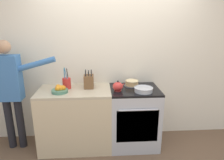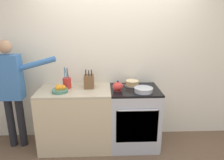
{
  "view_description": "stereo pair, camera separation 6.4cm",
  "coord_description": "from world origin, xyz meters",
  "views": [
    {
      "loc": [
        -0.25,
        -2.48,
        1.89
      ],
      "look_at": [
        -0.08,
        0.28,
        1.08
      ],
      "focal_mm": 32.0,
      "sensor_mm": 36.0,
      "label": 1
    },
    {
      "loc": [
        -0.19,
        -2.48,
        1.89
      ],
      "look_at": [
        -0.08,
        0.28,
        1.08
      ],
      "focal_mm": 32.0,
      "sensor_mm": 36.0,
      "label": 2
    }
  ],
  "objects": [
    {
      "name": "ground_plane",
      "position": [
        0.0,
        0.0,
        0.0
      ],
      "size": [
        16.0,
        16.0,
        0.0
      ],
      "primitive_type": "plane",
      "color": "brown"
    },
    {
      "name": "wall_back",
      "position": [
        0.0,
        0.65,
        1.3
      ],
      "size": [
        8.0,
        0.04,
        2.6
      ],
      "color": "silver",
      "rests_on": "ground_plane"
    },
    {
      "name": "counter_cabinet",
      "position": [
        -0.63,
        0.31,
        0.46
      ],
      "size": [
        1.06,
        0.63,
        0.93
      ],
      "color": "beige",
      "rests_on": "ground_plane"
    },
    {
      "name": "stove_range",
      "position": [
        0.27,
        0.31,
        0.46
      ],
      "size": [
        0.73,
        0.66,
        0.93
      ],
      "color": "#B7BABF",
      "rests_on": "ground_plane"
    },
    {
      "name": "layer_cake",
      "position": [
        0.24,
        0.45,
        0.97
      ],
      "size": [
        0.25,
        0.25,
        0.09
      ],
      "color": "#4C4C51",
      "rests_on": "stove_range"
    },
    {
      "name": "tea_kettle",
      "position": [
        0.01,
        0.24,
        0.99
      ],
      "size": [
        0.19,
        0.15,
        0.15
      ],
      "color": "red",
      "rests_on": "stove_range"
    },
    {
      "name": "mixing_bowl",
      "position": [
        0.37,
        0.17,
        0.96
      ],
      "size": [
        0.27,
        0.27,
        0.07
      ],
      "color": "#B7BABF",
      "rests_on": "stove_range"
    },
    {
      "name": "knife_block",
      "position": [
        -0.42,
        0.41,
        1.03
      ],
      "size": [
        0.14,
        0.18,
        0.29
      ],
      "color": "brown",
      "rests_on": "counter_cabinet"
    },
    {
      "name": "utensil_crock",
      "position": [
        -0.74,
        0.39,
        1.01
      ],
      "size": [
        0.12,
        0.12,
        0.33
      ],
      "color": "red",
      "rests_on": "counter_cabinet"
    },
    {
      "name": "fruit_bowl",
      "position": [
        -0.82,
        0.22,
        0.97
      ],
      "size": [
        0.23,
        0.23,
        0.11
      ],
      "color": "#4C7F66",
      "rests_on": "counter_cabinet"
    },
    {
      "name": "person_baker",
      "position": [
        -1.54,
        0.34,
        0.99
      ],
      "size": [
        0.93,
        0.2,
        1.65
      ],
      "rotation": [
        0.0,
        0.0,
        -0.08
      ],
      "color": "black",
      "rests_on": "ground_plane"
    }
  ]
}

